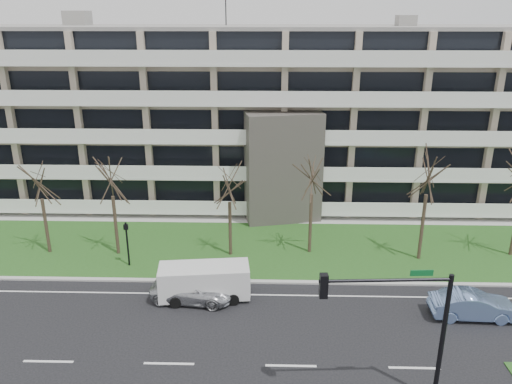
{
  "coord_description": "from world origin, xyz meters",
  "views": [
    {
      "loc": [
        -1.17,
        -20.12,
        16.2
      ],
      "look_at": [
        -1.98,
        10.0,
        5.45
      ],
      "focal_mm": 35.0,
      "sensor_mm": 36.0,
      "label": 1
    }
  ],
  "objects_px": {
    "traffic_signal": "(402,319)",
    "pedestrian_signal": "(127,238)",
    "silver_pickup": "(193,289)",
    "blue_sedan": "(473,305)",
    "white_van": "(205,279)"
  },
  "relations": [
    {
      "from": "blue_sedan",
      "to": "white_van",
      "type": "relative_size",
      "value": 0.84
    },
    {
      "from": "white_van",
      "to": "silver_pickup",
      "type": "bearing_deg",
      "value": -165.69
    },
    {
      "from": "blue_sedan",
      "to": "traffic_signal",
      "type": "relative_size",
      "value": 0.73
    },
    {
      "from": "blue_sedan",
      "to": "traffic_signal",
      "type": "distance_m",
      "value": 9.51
    },
    {
      "from": "silver_pickup",
      "to": "traffic_signal",
      "type": "relative_size",
      "value": 0.76
    },
    {
      "from": "pedestrian_signal",
      "to": "silver_pickup",
      "type": "bearing_deg",
      "value": -48.94
    },
    {
      "from": "silver_pickup",
      "to": "blue_sedan",
      "type": "xyz_separation_m",
      "value": [
        16.03,
        -1.41,
        0.09
      ]
    },
    {
      "from": "white_van",
      "to": "pedestrian_signal",
      "type": "height_order",
      "value": "pedestrian_signal"
    },
    {
      "from": "white_van",
      "to": "pedestrian_signal",
      "type": "bearing_deg",
      "value": 139.56
    },
    {
      "from": "blue_sedan",
      "to": "traffic_signal",
      "type": "bearing_deg",
      "value": 139.78
    },
    {
      "from": "traffic_signal",
      "to": "pedestrian_signal",
      "type": "relative_size",
      "value": 2.02
    },
    {
      "from": "white_van",
      "to": "traffic_signal",
      "type": "relative_size",
      "value": 0.86
    },
    {
      "from": "blue_sedan",
      "to": "white_van",
      "type": "distance_m",
      "value": 15.4
    },
    {
      "from": "blue_sedan",
      "to": "traffic_signal",
      "type": "xyz_separation_m",
      "value": [
        -5.92,
        -6.6,
        3.42
      ]
    },
    {
      "from": "traffic_signal",
      "to": "white_van",
      "type": "bearing_deg",
      "value": 135.19
    }
  ]
}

